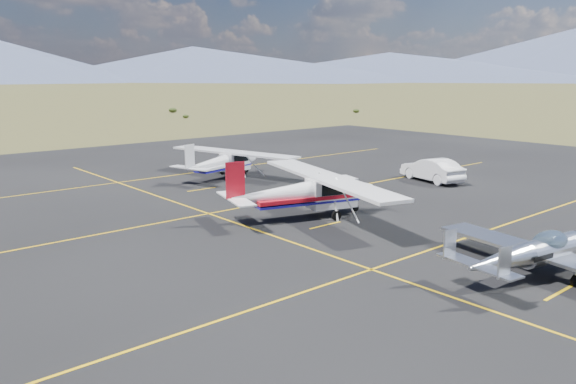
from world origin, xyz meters
name	(u,v)px	position (x,y,z in m)	size (l,w,h in m)	color
ground	(506,250)	(0.00, 0.00, 0.00)	(1600.00, 1600.00, 0.00)	#383D1C
apron	(375,217)	(0.00, 7.00, 0.00)	(72.00, 72.00, 0.02)	black
aircraft_low_wing	(537,253)	(-2.25, -2.31, 0.94)	(6.58, 9.08, 1.96)	silver
aircraft_cessna	(306,191)	(-2.69, 9.20, 1.35)	(8.05, 11.94, 3.04)	white
aircraft_plain	(224,161)	(0.27, 20.85, 1.18)	(6.87, 10.44, 2.65)	silver
sedan	(432,170)	(10.18, 10.88, 0.78)	(1.63, 4.68, 1.54)	white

